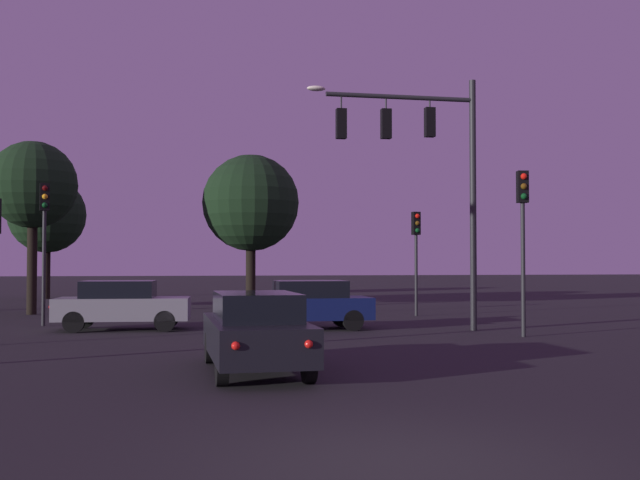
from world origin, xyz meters
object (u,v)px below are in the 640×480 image
at_px(tree_behind_sign, 33,186).
at_px(car_nearside_lane, 256,331).
at_px(traffic_signal_mast_arm, 426,156).
at_px(traffic_light_far_side, 44,225).
at_px(traffic_light_corner_right, 523,220).
at_px(tree_right_cluster, 251,203).
at_px(traffic_light_corner_left, 416,242).
at_px(car_crossing_right, 307,304).
at_px(car_crossing_left, 122,304).
at_px(tree_left_far, 47,215).

bearing_deg(tree_behind_sign, car_nearside_lane, -66.46).
bearing_deg(traffic_signal_mast_arm, traffic_light_far_side, 161.62).
xyz_separation_m(traffic_light_corner_right, tree_behind_sign, (-15.50, 11.74, 1.87)).
bearing_deg(car_nearside_lane, traffic_light_corner_right, 34.58).
distance_m(car_nearside_lane, tree_behind_sign, 19.31).
distance_m(traffic_signal_mast_arm, traffic_light_corner_right, 3.65).
bearing_deg(tree_right_cluster, traffic_signal_mast_arm, -68.83).
relative_size(traffic_light_corner_left, car_crossing_right, 0.98).
height_order(car_crossing_right, tree_right_cluster, tree_right_cluster).
bearing_deg(tree_right_cluster, traffic_light_corner_left, -40.82).
bearing_deg(traffic_light_corner_right, tree_right_cluster, 115.90).
bearing_deg(car_crossing_left, traffic_light_far_side, 143.59).
relative_size(traffic_light_corner_left, car_nearside_lane, 0.88).
height_order(traffic_light_corner_left, car_crossing_right, traffic_light_corner_left).
relative_size(traffic_signal_mast_arm, tree_left_far, 1.11).
distance_m(traffic_light_corner_left, car_crossing_left, 11.77).
bearing_deg(tree_right_cluster, traffic_light_corner_right, -64.10).
height_order(traffic_light_corner_right, tree_behind_sign, tree_behind_sign).
distance_m(tree_left_far, tree_right_cluster, 15.67).
relative_size(traffic_light_corner_left, tree_behind_sign, 0.58).
bearing_deg(car_crossing_right, traffic_light_corner_left, 44.85).
bearing_deg(tree_left_far, tree_right_cluster, -46.64).
relative_size(traffic_light_far_side, car_crossing_left, 1.13).
height_order(traffic_light_corner_right, tree_right_cluster, tree_right_cluster).
relative_size(traffic_light_corner_right, traffic_light_far_side, 0.99).
bearing_deg(tree_left_far, traffic_light_far_side, -79.90).
relative_size(traffic_signal_mast_arm, car_crossing_right, 1.86).
xyz_separation_m(traffic_light_corner_right, car_crossing_right, (-5.65, 3.30, -2.50)).
xyz_separation_m(car_nearside_lane, tree_behind_sign, (-7.51, 17.24, 4.37)).
distance_m(tree_behind_sign, tree_left_far, 13.39).
height_order(traffic_light_corner_left, traffic_light_far_side, traffic_light_far_side).
relative_size(traffic_light_corner_left, car_crossing_left, 0.97).
bearing_deg(traffic_light_corner_right, tree_behind_sign, 142.87).
distance_m(traffic_signal_mast_arm, car_crossing_left, 10.39).
height_order(traffic_light_corner_left, tree_right_cluster, tree_right_cluster).
relative_size(tree_left_far, tree_right_cluster, 1.01).
bearing_deg(traffic_light_far_side, car_crossing_right, -18.29).
bearing_deg(traffic_light_far_side, tree_right_cluster, 45.61).
bearing_deg(traffic_signal_mast_arm, car_nearside_lane, -127.37).
distance_m(traffic_light_far_side, tree_left_far, 19.29).
xyz_separation_m(car_nearside_lane, tree_left_far, (-9.37, 30.50, 3.99)).
height_order(car_nearside_lane, car_crossing_left, same).
distance_m(traffic_light_corner_right, traffic_light_far_side, 15.24).
distance_m(traffic_signal_mast_arm, car_crossing_right, 5.84).
bearing_deg(tree_behind_sign, traffic_light_corner_right, -37.13).
bearing_deg(tree_behind_sign, tree_right_cluster, 11.82).
xyz_separation_m(traffic_light_corner_left, tree_left_far, (-16.81, 16.62, 1.90)).
height_order(car_crossing_left, car_crossing_right, same).
relative_size(traffic_light_corner_left, tree_right_cluster, 0.59).
xyz_separation_m(car_nearside_lane, car_crossing_left, (-3.31, 9.58, -0.00)).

